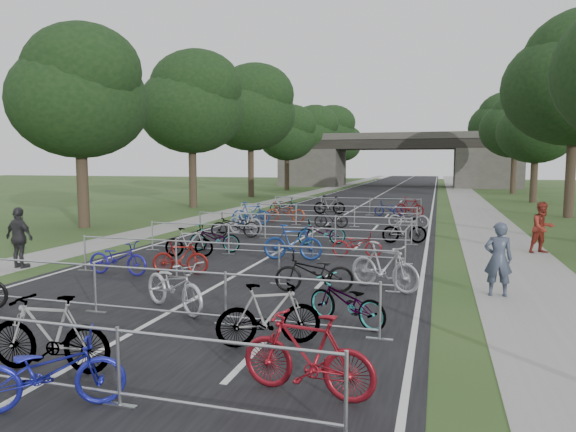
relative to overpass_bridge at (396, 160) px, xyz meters
name	(u,v)px	position (x,y,z in m)	size (l,w,h in m)	color
ground	(27,392)	(0.00, -65.00, -3.53)	(200.00, 200.00, 0.00)	#2E4E21
road	(384,193)	(0.00, -15.00, -3.53)	(11.00, 140.00, 0.01)	black
sidewalk_right	(463,194)	(8.00, -15.00, -3.53)	(3.00, 140.00, 0.01)	gray
sidewalk_left	(316,192)	(-7.50, -15.00, -3.53)	(2.00, 140.00, 0.01)	gray
lane_markings	(384,193)	(0.00, -15.00, -3.53)	(0.12, 140.00, 0.00)	silver
overpass_bridge	(396,160)	(0.00, 0.00, 0.00)	(31.00, 8.00, 7.05)	#42403B
tree_left_0	(80,96)	(-11.39, -49.07, 2.96)	(6.72, 6.72, 10.25)	#33261C
tree_left_1	(192,105)	(-11.39, -37.07, 3.77)	(7.56, 7.56, 11.53)	#33261C
tree_left_2	(251,110)	(-11.39, -25.07, 4.58)	(8.40, 8.40, 12.81)	#33261C
tree_right_2	(538,129)	(13.11, -25.07, 2.41)	(6.16, 6.16, 9.39)	#33261C
tree_left_3	(288,134)	(-11.39, -13.07, 2.96)	(6.72, 6.72, 10.25)	#33261C
tree_right_3	(517,126)	(13.11, -13.07, 3.39)	(7.17, 7.17, 10.93)	#33261C
tree_left_4	(312,133)	(-11.39, -1.07, 3.77)	(7.56, 7.56, 11.53)	#33261C
tree_right_4	(503,125)	(13.11, -1.07, 4.37)	(8.18, 8.18, 12.47)	#33261C
tree_left_5	(330,132)	(-11.39, 10.93, 4.58)	(8.40, 8.40, 12.81)	#33261C
tree_right_5	(493,144)	(13.11, 10.93, 2.41)	(6.16, 6.16, 9.39)	#33261C
tree_left_6	(343,145)	(-11.39, 22.93, 2.96)	(6.72, 6.72, 10.25)	#33261C
tree_right_6	(486,141)	(13.11, 22.93, 3.39)	(7.17, 7.17, 10.93)	#33261C
barrier_row_0	(25,355)	(0.00, -65.00, -2.99)	(9.70, 0.08, 1.10)	#A6A9AE
barrier_row_1	(158,293)	(0.00, -61.40, -2.99)	(9.70, 0.08, 1.10)	#A6A9AE
barrier_row_2	(226,261)	(0.00, -57.80, -2.99)	(9.70, 0.08, 1.10)	#A6A9AE
barrier_row_3	(270,241)	(0.00, -54.00, -2.99)	(9.70, 0.08, 1.10)	#A6A9AE
barrier_row_4	(300,227)	(0.00, -50.00, -2.99)	(9.70, 0.08, 1.10)	#A6A9AE
barrier_row_5	(325,215)	(0.00, -45.00, -2.99)	(9.70, 0.08, 1.10)	#A6A9AE
barrier_row_6	(345,206)	(0.00, -39.00, -2.99)	(9.70, 0.08, 1.10)	#A6A9AE
bike_1	(49,334)	(-0.17, -64.33, -2.92)	(0.58, 2.04, 1.23)	#A6A9AE
bike_2	(49,372)	(0.69, -65.33, -3.02)	(0.68, 1.96, 1.03)	navy
bike_3	(307,355)	(3.88, -63.99, -2.94)	(0.56, 1.99, 1.19)	maroon
bike_5	(174,286)	(0.05, -60.79, -2.96)	(0.75, 2.17, 1.14)	#B7B8BF
bike_6	(269,315)	(2.74, -62.28, -2.96)	(0.53, 1.89, 1.14)	#A6A9AE
bike_7	(346,302)	(3.86, -60.73, -3.05)	(0.64, 1.85, 0.97)	#A6A9AE
bike_8	(118,258)	(-3.31, -58.01, -3.04)	(0.65, 1.87, 0.98)	navy
bike_9	(180,258)	(-1.60, -57.44, -3.04)	(0.47, 1.66, 1.00)	maroon
bike_10	(314,272)	(2.64, -58.39, -3.01)	(0.69, 1.97, 1.04)	black
bike_11	(384,267)	(4.30, -57.64, -2.92)	(0.58, 2.04, 1.23)	#A5A3AB
bike_12	(189,243)	(-2.64, -54.88, -3.03)	(0.48, 1.68, 1.01)	#A6A9AE
bike_13	(214,238)	(-2.22, -53.69, -3.03)	(0.67, 1.93, 1.02)	#A6A9AE
bike_14	(293,243)	(0.95, -54.39, -2.94)	(0.56, 1.98, 1.19)	navy
bike_15	(357,244)	(2.93, -53.25, -3.09)	(0.59, 1.70, 0.89)	maroon
bike_16	(235,226)	(-2.79, -50.30, -2.98)	(0.73, 2.09, 1.10)	black
bike_17	(245,222)	(-2.74, -49.25, -2.92)	(0.57, 2.03, 1.22)	silver
bike_18	(322,232)	(1.17, -50.97, -3.03)	(0.67, 1.92, 1.01)	#A6A9AE
bike_19	(404,230)	(4.30, -49.68, -2.99)	(0.51, 1.79, 1.08)	#A6A9AE
bike_20	(251,213)	(-3.83, -45.61, -2.94)	(0.56, 1.99, 1.20)	navy
bike_21	(285,212)	(-2.39, -44.13, -2.96)	(0.76, 2.17, 1.14)	maroon
bike_22	(331,218)	(0.48, -45.73, -3.03)	(0.48, 1.69, 1.02)	black
bike_23	(408,218)	(4.19, -44.82, -3.02)	(0.69, 1.97, 1.04)	#93939A
bike_24	(284,205)	(-4.03, -38.89, -3.03)	(0.66, 1.90, 1.00)	#A6A9AE
bike_25	(329,205)	(-0.99, -39.09, -2.95)	(0.55, 1.95, 1.17)	#A6A9AE
bike_26	(389,209)	(2.70, -39.19, -3.08)	(0.61, 1.74, 0.91)	navy
bike_27	(410,207)	(3.93, -38.72, -2.97)	(0.53, 1.86, 1.12)	maroon
pedestrian_a	(498,259)	(7.02, -57.44, -2.62)	(0.67, 0.44, 1.83)	#384054
pedestrian_b	(543,228)	(9.20, -50.61, -2.61)	(0.90, 0.70, 1.85)	maroon
pedestrian_c	(20,238)	(-6.80, -58.01, -2.59)	(1.11, 0.46, 1.89)	#28272A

